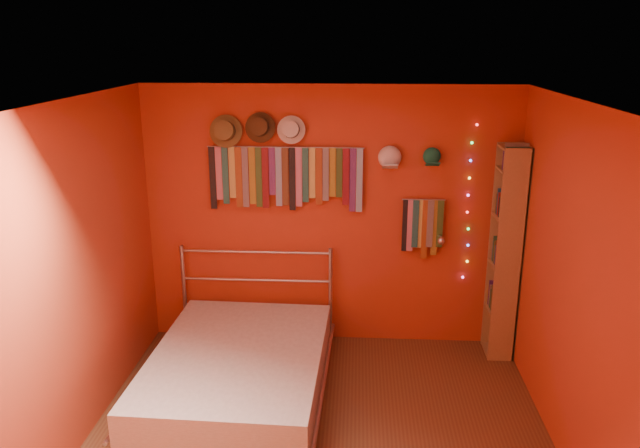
% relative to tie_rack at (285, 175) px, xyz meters
% --- Properties ---
extents(ground, '(3.50, 3.50, 0.00)m').
position_rel_tie_rack_xyz_m(ground, '(0.41, -1.68, -1.67)').
color(ground, brown).
rests_on(ground, ground).
extents(back_wall, '(3.50, 0.02, 2.50)m').
position_rel_tie_rack_xyz_m(back_wall, '(0.41, 0.07, -0.42)').
color(back_wall, '#AE261C').
rests_on(back_wall, ground).
extents(right_wall, '(0.02, 3.50, 2.50)m').
position_rel_tie_rack_xyz_m(right_wall, '(2.16, -1.68, -0.42)').
color(right_wall, '#AE261C').
rests_on(right_wall, ground).
extents(left_wall, '(0.02, 3.50, 2.50)m').
position_rel_tie_rack_xyz_m(left_wall, '(-1.34, -1.68, -0.42)').
color(left_wall, '#AE261C').
rests_on(left_wall, ground).
extents(ceiling, '(3.50, 3.50, 0.02)m').
position_rel_tie_rack_xyz_m(ceiling, '(0.41, -1.68, 0.83)').
color(ceiling, white).
rests_on(ceiling, back_wall).
extents(tie_rack, '(1.45, 0.03, 0.60)m').
position_rel_tie_rack_xyz_m(tie_rack, '(0.00, 0.00, 0.00)').
color(tie_rack, '#B0B0B4').
rests_on(tie_rack, back_wall).
extents(small_tie_rack, '(0.40, 0.03, 0.58)m').
position_rel_tie_rack_xyz_m(small_tie_rack, '(1.29, 0.00, -0.46)').
color(small_tie_rack, '#B0B0B4').
rests_on(small_tie_rack, back_wall).
extents(fedora_olive, '(0.30, 0.16, 0.30)m').
position_rel_tie_rack_xyz_m(fedora_olive, '(-0.54, -0.03, 0.41)').
color(fedora_olive, brown).
rests_on(fedora_olive, back_wall).
extents(fedora_brown, '(0.28, 0.15, 0.27)m').
position_rel_tie_rack_xyz_m(fedora_brown, '(-0.22, -0.03, 0.45)').
color(fedora_brown, '#452E18').
rests_on(fedora_brown, back_wall).
extents(fedora_white, '(0.26, 0.14, 0.25)m').
position_rel_tie_rack_xyz_m(fedora_white, '(0.06, -0.03, 0.43)').
color(fedora_white, silver).
rests_on(fedora_white, back_wall).
extents(cap_white, '(0.20, 0.25, 0.20)m').
position_rel_tie_rack_xyz_m(cap_white, '(0.96, 0.01, 0.17)').
color(cap_white, white).
rests_on(cap_white, back_wall).
extents(cap_green, '(0.17, 0.21, 0.17)m').
position_rel_tie_rack_xyz_m(cap_green, '(1.34, 0.01, 0.19)').
color(cap_green, '#187051').
rests_on(cap_green, back_wall).
extents(fairy_lights, '(0.06, 0.02, 1.48)m').
position_rel_tie_rack_xyz_m(fairy_lights, '(1.71, 0.03, -0.25)').
color(fairy_lights, '#FF3333').
rests_on(fairy_lights, back_wall).
extents(reading_lamp, '(0.06, 0.27, 0.08)m').
position_rel_tie_rack_xyz_m(reading_lamp, '(1.44, -0.15, -0.55)').
color(reading_lamp, '#B0B0B4').
rests_on(reading_lamp, back_wall).
extents(bookshelf, '(0.25, 0.34, 2.00)m').
position_rel_tie_rack_xyz_m(bookshelf, '(2.07, -0.15, -0.66)').
color(bookshelf, '#966843').
rests_on(bookshelf, ground).
extents(bed, '(1.53, 2.04, 0.98)m').
position_rel_tie_rack_xyz_m(bed, '(-0.29, -1.06, -1.45)').
color(bed, '#B0B0B4').
rests_on(bed, ground).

